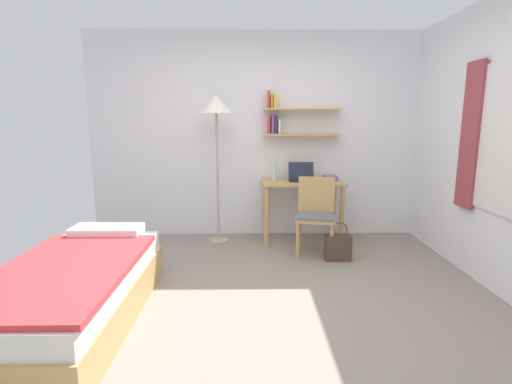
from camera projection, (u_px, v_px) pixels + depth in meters
ground_plane at (268, 304)px, 3.17m from camera, size 5.28×5.28×0.00m
wall_back at (262, 136)px, 4.92m from camera, size 4.40×0.27×2.60m
bed at (74, 292)px, 2.85m from camera, size 0.91×1.88×0.54m
desk at (302, 193)px, 4.74m from camera, size 1.00×0.54×0.76m
desk_chair at (316, 212)px, 4.28m from camera, size 0.49×0.45×0.87m
standing_lamp at (216, 113)px, 4.50m from camera, size 0.38×0.38×1.80m
laptop at (301, 176)px, 4.74m from camera, size 0.32×0.24×0.22m
water_bottle at (274, 173)px, 4.73m from camera, size 0.06×0.06×0.20m
book_stack at (330, 178)px, 4.76m from camera, size 0.18×0.22×0.06m
handbag at (338, 247)px, 4.13m from camera, size 0.28×0.12×0.43m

